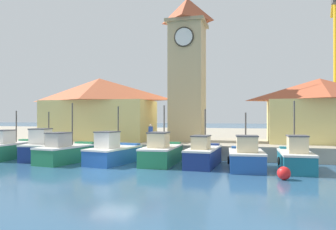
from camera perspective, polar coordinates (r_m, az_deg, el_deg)
ground_plane at (r=20.59m, az=-9.30°, el=-9.66°), size 300.00×300.00×0.00m
quay_wharf at (r=45.82m, az=4.37°, el=-3.80°), size 120.00×40.00×1.12m
fishing_boat_far_left at (r=29.34m, az=-25.74°, el=-5.26°), size 2.01×4.83×3.84m
fishing_boat_left_outer at (r=27.52m, az=-20.64°, el=-5.53°), size 2.85×4.96×3.74m
fishing_boat_left_inner at (r=25.30m, az=-17.33°, el=-6.14°), size 2.74×5.20×4.39m
fishing_boat_mid_left at (r=23.88m, az=-9.54°, el=-6.48°), size 2.81×5.01×4.11m
fishing_boat_center at (r=23.38m, az=-1.13°, el=-6.58°), size 2.24×5.21×4.18m
fishing_boat_mid_right at (r=22.55m, az=6.17°, el=-6.90°), size 2.01×5.05×3.88m
fishing_boat_right_inner at (r=21.48m, az=13.46°, el=-7.22°), size 2.48×4.27×3.62m
fishing_boat_right_outer at (r=21.88m, az=21.34°, el=-7.06°), size 2.02×4.42×4.36m
clock_tower at (r=30.54m, az=3.39°, el=8.60°), size 3.51×3.51×14.79m
warehouse_left at (r=32.30m, az=-11.88°, el=1.16°), size 10.54×5.49×5.94m
warehouse_right at (r=30.88m, az=24.91°, el=0.84°), size 8.88×6.32×5.51m
port_crane_near at (r=43.37m, az=27.20°, el=6.39°), size 2.14×8.56×19.28m
mooring_buoy at (r=18.64m, az=19.53°, el=-9.53°), size 0.71×0.71×0.71m
dock_worker_near_tower at (r=27.58m, az=-3.03°, el=-3.17°), size 0.34×0.22×1.62m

